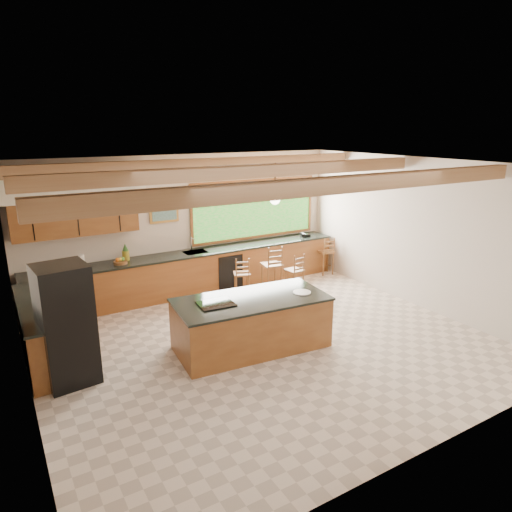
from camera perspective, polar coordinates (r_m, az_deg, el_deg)
ground at (r=7.96m, az=1.11°, el=-10.74°), size 7.20×7.20×0.00m
room_shell at (r=7.72m, az=-2.44°, el=5.77°), size 7.27×6.54×3.02m
counter_run at (r=9.57m, az=-11.08°, el=-3.33°), size 7.12×3.10×1.28m
island at (r=7.63m, az=-0.59°, el=-8.35°), size 2.59×1.39×0.89m
refrigerator at (r=7.02m, az=-22.64°, el=-7.94°), size 0.75×0.73×1.76m
bar_stool_a at (r=9.86m, az=2.17°, el=-1.25°), size 0.45×0.45×1.12m
bar_stool_b at (r=9.61m, az=-1.64°, el=-2.36°), size 0.44×0.44×0.94m
bar_stool_c at (r=9.84m, az=5.00°, el=-1.92°), size 0.37×0.37×0.95m
bar_stool_d at (r=11.41m, az=8.91°, el=0.44°), size 0.40×0.40×0.95m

